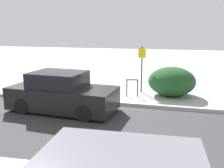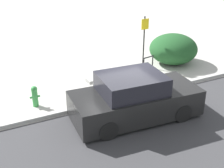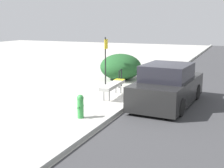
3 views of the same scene
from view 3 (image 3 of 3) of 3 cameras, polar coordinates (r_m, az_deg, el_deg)
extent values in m
plane|color=#ADAAA3|center=(12.46, 4.69, -2.77)|extent=(60.00, 60.00, 0.00)
cube|color=#A8A8A3|center=(12.44, 4.69, -2.48)|extent=(60.00, 0.20, 0.13)
cylinder|color=#515156|center=(12.06, -0.50, -2.17)|extent=(0.04, 0.04, 0.43)
cylinder|color=#515156|center=(13.38, 1.63, -0.81)|extent=(0.04, 0.04, 0.43)
cylinder|color=#515156|center=(12.13, -1.50, -2.09)|extent=(0.04, 0.04, 0.43)
cylinder|color=#515156|center=(13.45, 0.72, -0.75)|extent=(0.04, 0.04, 0.43)
cube|color=#999993|center=(12.69, 0.14, -0.18)|extent=(2.07, 0.51, 0.14)
cube|color=yellow|center=(13.46, 1.35, 0.80)|extent=(0.38, 0.42, 0.01)
cylinder|color=black|center=(14.40, 1.31, 0.82)|extent=(0.05, 0.05, 0.80)
cylinder|color=black|center=(14.88, 1.73, 1.17)|extent=(0.05, 0.05, 0.80)
cylinder|color=black|center=(14.57, 1.53, 2.54)|extent=(0.55, 0.13, 0.05)
cylinder|color=black|center=(15.15, -1.22, 4.22)|extent=(0.06, 0.06, 2.30)
cube|color=yellow|center=(15.05, -1.09, 7.31)|extent=(0.36, 0.02, 0.46)
cylinder|color=#338C3F|center=(10.02, -5.78, -4.54)|extent=(0.20, 0.20, 0.60)
sphere|color=#338C3F|center=(9.93, -5.82, -2.57)|extent=(0.22, 0.22, 0.22)
cylinder|color=#338C3F|center=(9.89, -6.18, -4.41)|extent=(0.08, 0.07, 0.07)
cylinder|color=#338C3F|center=(10.13, -5.41, -4.02)|extent=(0.08, 0.07, 0.07)
ellipsoid|color=#1E4C23|center=(16.47, 1.60, 3.17)|extent=(2.22, 2.16, 1.37)
cylinder|color=black|center=(13.19, 8.40, -0.72)|extent=(0.61, 0.22, 0.60)
cylinder|color=black|center=(12.80, 15.22, -1.38)|extent=(0.61, 0.22, 0.60)
cylinder|color=black|center=(10.87, 4.14, -3.25)|extent=(0.61, 0.22, 0.60)
cylinder|color=black|center=(10.38, 12.35, -4.19)|extent=(0.61, 0.22, 0.60)
cube|color=black|center=(11.72, 10.17, -1.14)|extent=(4.22, 2.02, 0.85)
cube|color=black|center=(11.44, 10.06, 2.12)|extent=(2.08, 1.70, 0.59)
camera|label=1|loc=(16.48, 44.99, 8.40)|focal=40.00mm
camera|label=2|loc=(8.65, 63.77, 21.06)|focal=50.00mm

